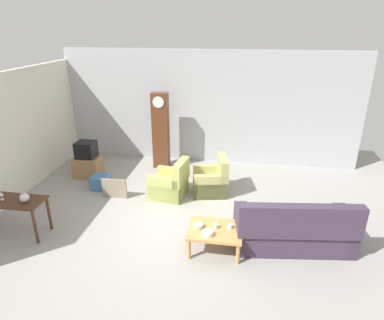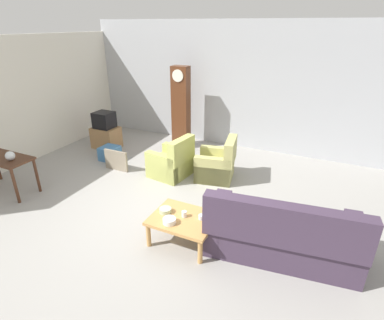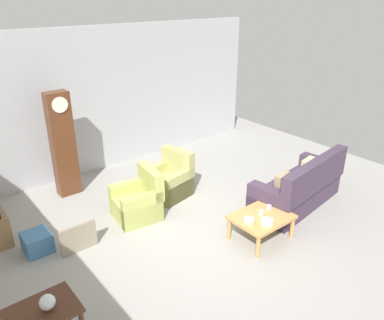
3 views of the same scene
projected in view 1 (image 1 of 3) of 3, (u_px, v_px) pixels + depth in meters
name	position (u px, v px, depth m)	size (l,w,h in m)	color
ground_plane	(188.00, 225.00, 6.89)	(10.40, 10.40, 0.00)	#999691
garage_door_wall	(209.00, 108.00, 9.58)	(8.40, 0.16, 3.20)	#ADAFB5
pegboard_wall_left	(2.00, 141.00, 7.34)	(0.12, 6.40, 2.88)	silver
couch_floral	(294.00, 231.00, 6.07)	(2.19, 1.14, 1.04)	#423347
armchair_olive_near	(170.00, 184.00, 7.93)	(0.89, 0.86, 0.92)	tan
armchair_olive_far	(211.00, 181.00, 8.09)	(0.92, 0.90, 0.92)	tan
coffee_table_wood	(215.00, 232.00, 6.01)	(0.96, 0.76, 0.43)	tan
console_table_dark	(11.00, 205.00, 6.38)	(1.30, 0.56, 0.74)	#472819
grandfather_clock	(161.00, 131.00, 9.29)	(0.44, 0.30, 2.13)	#562D19
tv_stand_cabinet	(88.00, 167.00, 8.97)	(0.68, 0.52, 0.56)	#997047
tv_crt	(86.00, 150.00, 8.79)	(0.48, 0.44, 0.42)	black
framed_picture_leaning	(114.00, 188.00, 7.88)	(0.60, 0.05, 0.47)	gray
storage_box_blue	(101.00, 182.00, 8.36)	(0.41, 0.43, 0.33)	teal
glass_dome_cloche	(24.00, 198.00, 6.24)	(0.17, 0.17, 0.17)	silver
cup_white_porcelain	(216.00, 226.00, 5.99)	(0.08, 0.08, 0.09)	white
cup_blue_rimmed	(230.00, 226.00, 6.00)	(0.08, 0.08, 0.07)	silver
bowl_white_stacked	(207.00, 233.00, 5.79)	(0.19, 0.19, 0.08)	white
bowl_shallow_green	(198.00, 226.00, 6.02)	(0.19, 0.19, 0.07)	#B2C69E
wine_glass_short	(1.00, 195.00, 6.29)	(0.08, 0.08, 0.17)	silver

